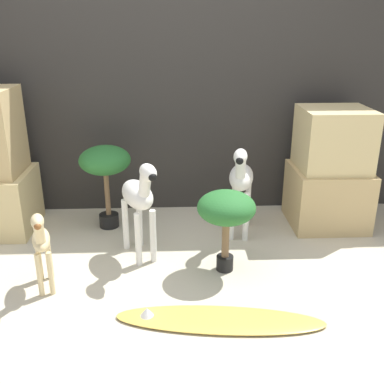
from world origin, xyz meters
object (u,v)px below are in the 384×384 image
giraffe_figurine (41,242)px  potted_palm_back (105,165)px  potted_palm_front (226,210)px  surfboard (217,319)px  zebra_left (139,198)px  zebra_right (241,180)px

giraffe_figurine → potted_palm_back: (0.26, 0.89, 0.19)m
giraffe_figurine → potted_palm_front: 1.13m
potted_palm_front → surfboard: potted_palm_front is taller
potted_palm_front → surfboard: 0.69m
zebra_left → surfboard: bearing=-58.5°
zebra_right → giraffe_figurine: zebra_right is taller
giraffe_figurine → potted_palm_back: potted_palm_back is taller
potted_palm_back → giraffe_figurine: bearing=-106.5°
potted_palm_front → zebra_right: bearing=72.2°
zebra_right → potted_palm_front: 0.55m
giraffe_figurine → potted_palm_back: bearing=73.5°
potted_palm_front → potted_palm_back: potted_palm_back is taller
surfboard → giraffe_figurine: bearing=160.5°
potted_palm_back → surfboard: (0.75, -1.25, -0.50)m
zebra_right → potted_palm_back: bearing=169.8°
zebra_left → potted_palm_back: (-0.29, 0.51, 0.07)m
potted_palm_back → surfboard: size_ratio=0.56×
zebra_right → potted_palm_back: 1.03m
zebra_right → potted_palm_front: size_ratio=1.33×
zebra_left → surfboard: size_ratio=0.62×
giraffe_figurine → potted_palm_front: giraffe_figurine is taller
giraffe_figurine → potted_palm_front: (1.11, 0.19, 0.10)m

